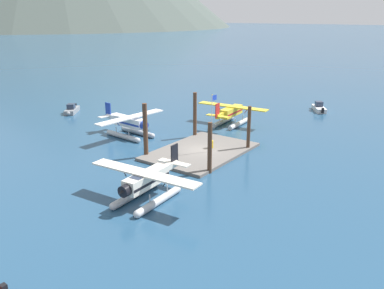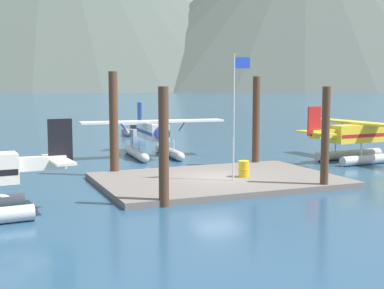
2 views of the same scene
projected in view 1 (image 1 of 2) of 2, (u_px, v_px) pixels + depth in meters
The scene contains 13 objects.
ground_plane at pixel (201, 153), 45.76m from camera, with size 1200.00×1200.00×0.00m, color navy.
dock_platform at pixel (201, 151), 45.72m from camera, with size 12.58×8.50×0.30m, color #66605B.
piling_near_left at pixel (210, 148), 39.17m from camera, with size 0.44×0.44×5.17m, color #4C3323.
piling_near_right at pixel (249, 128), 45.96m from camera, with size 0.41×0.41×5.16m, color #4C3323.
piling_far_left at pixel (145, 131), 43.57m from camera, with size 0.50×0.50×5.99m, color #4C3323.
piling_far_right at pixel (195, 115), 50.73m from camera, with size 0.47×0.47×5.76m, color #4C3323.
flagpole at pixel (212, 117), 44.10m from camera, with size 0.95×0.10×6.50m.
fuel_drum at pixel (211, 144), 46.30m from camera, with size 0.62×0.62×0.88m.
seaplane_cream_port_aft at pixel (146, 184), 33.49m from camera, with size 7.97×10.47×3.84m.
seaplane_white_bow_centre at pixel (130, 125), 51.34m from camera, with size 10.47×7.97×3.84m.
seaplane_yellow_stbd_fwd at pixel (231, 114), 56.83m from camera, with size 7.97×10.47×3.84m.
boat_grey_open_north at pixel (72, 110), 64.00m from camera, with size 4.26×3.72×1.50m.
boat_white_open_se at pixel (319, 108), 65.43m from camera, with size 4.34×3.53×1.50m.
Camera 1 is at (-35.69, -24.43, 15.03)m, focal length 37.67 mm.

